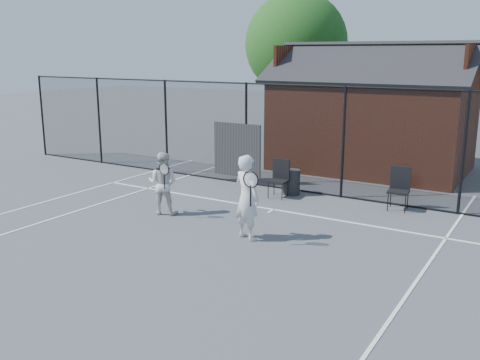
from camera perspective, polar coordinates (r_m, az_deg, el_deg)
The scene contains 10 objects.
ground at distance 10.98m, azimuth -3.75°, elevation -7.00°, with size 80.00×80.00×0.00m, color #4D5158.
court_lines at distance 10.00m, azimuth -8.16°, elevation -9.18°, with size 11.02×18.00×0.01m.
fence at distance 14.97m, azimuth 6.25°, elevation 4.19°, with size 22.04×3.00×3.00m.
clubhouse at distance 18.37m, azimuth 13.92°, elevation 6.08°, with size 6.50×4.36×4.19m.
tree_left at distance 24.27m, azimuth 6.01°, elevation 14.20°, with size 4.48×4.48×6.44m.
player_front at distance 11.09m, azimuth 0.74°, elevation -1.86°, with size 0.86×0.69×1.80m.
player_back at distance 13.02m, azimuth -8.24°, elevation -0.33°, with size 0.89×0.77×1.52m.
chair_left at distance 14.43m, azimuth 4.09°, elevation 0.07°, with size 0.48×0.50×1.01m, color black.
chair_right at distance 13.81m, azimuth 16.56°, elevation -0.99°, with size 0.50×0.52×1.05m, color black.
waste_bin at distance 14.83m, azimuth 5.51°, elevation -0.21°, with size 0.48×0.48×0.69m, color #252525.
Camera 1 is at (5.95, -8.40, 3.82)m, focal length 40.00 mm.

